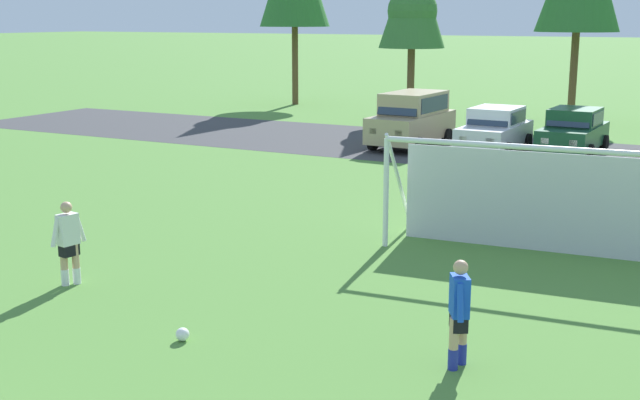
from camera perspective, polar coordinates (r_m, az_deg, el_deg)
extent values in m
plane|color=#518438|center=(20.17, 5.36, -2.03)|extent=(400.00, 400.00, 0.00)
cube|color=#3D3D3F|center=(32.15, 14.16, 3.12)|extent=(52.00, 8.40, 0.01)
sphere|color=white|center=(13.51, -9.47, -9.13)|extent=(0.22, 0.22, 0.22)
sphere|color=black|center=(13.51, -9.47, -9.11)|extent=(0.08, 0.08, 0.08)
sphere|color=red|center=(13.47, -9.26, -9.18)|extent=(0.07, 0.07, 0.07)
cylinder|color=white|center=(18.43, 4.57, 0.49)|extent=(0.12, 0.12, 2.44)
cylinder|color=white|center=(17.39, 16.13, 3.39)|extent=(7.31, 0.66, 0.12)
cylinder|color=white|center=(19.24, 5.45, 1.35)|extent=(0.23, 1.94, 2.46)
cube|color=silver|center=(18.61, 16.30, -0.25)|extent=(6.94, 0.55, 2.20)
cylinder|color=tan|center=(16.65, -16.48, -4.24)|extent=(0.14, 0.14, 0.80)
cylinder|color=tan|center=(16.61, -17.23, -4.32)|extent=(0.14, 0.14, 0.80)
cylinder|color=white|center=(16.72, -16.43, -5.03)|extent=(0.15, 0.15, 0.32)
cylinder|color=white|center=(16.68, -17.17, -5.11)|extent=(0.15, 0.15, 0.32)
cube|color=black|center=(16.54, -16.92, -3.22)|extent=(0.28, 0.37, 0.28)
cube|color=silver|center=(16.45, -17.01, -1.94)|extent=(0.30, 0.42, 0.60)
sphere|color=tan|center=(16.35, -17.10, -0.49)|extent=(0.22, 0.22, 0.22)
cylinder|color=silver|center=(16.56, -16.22, -1.87)|extent=(0.13, 0.24, 0.55)
cylinder|color=silver|center=(16.35, -17.80, -2.16)|extent=(0.13, 0.24, 0.55)
cylinder|color=tan|center=(12.36, 9.20, -9.76)|extent=(0.14, 0.14, 0.80)
cylinder|color=tan|center=(12.58, 9.78, -9.39)|extent=(0.14, 0.14, 0.80)
cylinder|color=#232D99|center=(12.46, 9.16, -10.79)|extent=(0.15, 0.15, 0.32)
cylinder|color=#232D99|center=(12.67, 9.74, -10.40)|extent=(0.15, 0.15, 0.32)
cube|color=black|center=(12.36, 9.54, -8.20)|extent=(0.36, 0.40, 0.28)
cube|color=blue|center=(12.23, 9.61, -6.53)|extent=(0.40, 0.45, 0.60)
sphere|color=tan|center=(12.09, 9.68, -4.61)|extent=(0.22, 0.22, 0.22)
cylinder|color=blue|center=(11.99, 9.65, -7.02)|extent=(0.19, 0.24, 0.55)
cylinder|color=blue|center=(12.47, 9.56, -6.24)|extent=(0.19, 0.24, 0.55)
cube|color=tan|center=(32.85, 6.31, 5.06)|extent=(2.13, 4.69, 1.00)
cube|color=tan|center=(32.93, 6.50, 6.69)|extent=(1.90, 3.08, 0.84)
cube|color=#28384C|center=(31.65, 5.43, 6.44)|extent=(1.63, 0.46, 0.71)
cube|color=#28384C|center=(32.58, 7.92, 6.59)|extent=(0.17, 2.55, 0.59)
cube|color=white|center=(30.59, 5.45, 4.63)|extent=(0.28, 0.09, 0.20)
cube|color=white|center=(31.05, 3.70, 4.77)|extent=(0.28, 0.09, 0.20)
cube|color=#B21414|center=(34.70, 8.66, 5.48)|extent=(0.28, 0.09, 0.20)
cube|color=#B21414|center=(35.11, 7.07, 5.60)|extent=(0.28, 0.09, 0.20)
cylinder|color=black|center=(31.25, 6.79, 3.74)|extent=(0.27, 0.65, 0.64)
cylinder|color=black|center=(32.05, 3.68, 4.02)|extent=(0.27, 0.65, 0.64)
cylinder|color=black|center=(33.85, 8.76, 4.36)|extent=(0.27, 0.65, 0.64)
cylinder|color=black|center=(34.59, 5.84, 4.61)|extent=(0.27, 0.65, 0.64)
cube|color=silver|center=(31.98, 11.94, 4.45)|extent=(1.92, 4.25, 0.76)
cube|color=silver|center=(32.04, 12.08, 5.72)|extent=(1.72, 2.15, 0.64)
cube|color=#28384C|center=(31.12, 11.54, 5.51)|extent=(1.54, 0.36, 0.55)
cube|color=#28384C|center=(31.80, 13.52, 5.60)|extent=(0.09, 1.79, 0.45)
cube|color=white|center=(29.88, 11.64, 4.00)|extent=(0.28, 0.09, 0.20)
cube|color=white|center=(30.20, 9.85, 4.16)|extent=(0.28, 0.09, 0.20)
cube|color=#B21414|center=(33.80, 13.82, 4.87)|extent=(0.28, 0.09, 0.20)
cube|color=#B21414|center=(34.07, 12.21, 5.00)|extent=(0.28, 0.09, 0.20)
cylinder|color=black|center=(30.55, 12.77, 3.32)|extent=(0.26, 0.65, 0.64)
cylinder|color=black|center=(31.10, 9.60, 3.61)|extent=(0.26, 0.65, 0.64)
cylinder|color=black|center=(33.02, 14.09, 3.92)|extent=(0.26, 0.65, 0.64)
cylinder|color=black|center=(33.54, 11.13, 4.19)|extent=(0.26, 0.65, 0.64)
cube|color=#194C2D|center=(32.30, 17.04, 4.25)|extent=(1.95, 4.26, 0.76)
cube|color=#194C2D|center=(32.36, 17.18, 5.50)|extent=(1.73, 2.16, 0.64)
cube|color=#28384C|center=(31.43, 16.78, 5.30)|extent=(1.54, 0.37, 0.55)
cube|color=#28384C|center=(32.19, 18.64, 5.37)|extent=(0.10, 1.79, 0.45)
cube|color=white|center=(30.20, 17.07, 3.79)|extent=(0.28, 0.09, 0.20)
cube|color=white|center=(30.43, 15.26, 3.97)|extent=(0.28, 0.09, 0.20)
cube|color=#B21414|center=(34.20, 18.65, 4.66)|extent=(0.28, 0.09, 0.20)
cube|color=#B21414|center=(34.40, 17.03, 4.81)|extent=(0.28, 0.09, 0.20)
cylinder|color=black|center=(30.91, 18.07, 3.11)|extent=(0.26, 0.65, 0.64)
cylinder|color=black|center=(31.32, 14.85, 3.43)|extent=(0.26, 0.65, 0.64)
cylinder|color=black|center=(33.44, 19.01, 3.72)|extent=(0.26, 0.65, 0.64)
cylinder|color=black|center=(33.82, 16.02, 4.01)|extent=(0.26, 0.65, 0.64)
cylinder|color=brown|center=(48.74, -1.73, 9.24)|extent=(0.36, 0.36, 4.49)
cylinder|color=brown|center=(41.12, 6.27, 7.91)|extent=(0.36, 0.36, 3.56)
sphere|color=#387533|center=(40.99, 6.39, 12.83)|extent=(2.41, 2.41, 2.41)
cylinder|color=brown|center=(41.58, 17.05, 8.03)|extent=(0.36, 0.36, 4.35)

